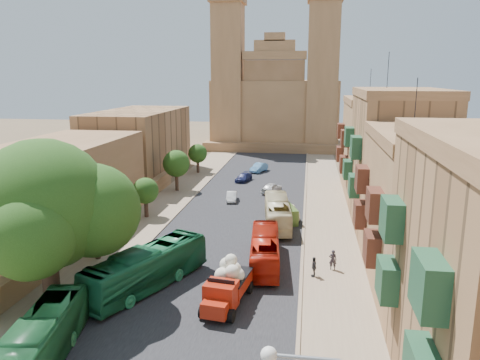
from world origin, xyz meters
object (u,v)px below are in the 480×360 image
(street_tree_c, at_px, (176,164))
(bus_red_east, at_px, (265,250))
(bus_green_north, at_px, (147,268))
(pedestrian_c, at_px, (314,267))
(ficus_tree, at_px, (46,209))
(street_tree_b, at_px, (145,191))
(street_tree_d, at_px, (198,154))
(olive_pickup, at_px, (286,214))
(street_tree_a, at_px, (96,220))
(bus_cream_east, at_px, (277,213))
(car_cream, at_px, (286,210))
(car_dkblue, at_px, (244,177))
(pedestrian_a, at_px, (333,260))
(car_blue_b, at_px, (259,168))
(car_white_a, at_px, (232,197))
(car_blue_a, at_px, (172,240))
(church, at_px, (276,102))
(car_white_b, at_px, (272,188))
(red_truck, at_px, (227,285))
(bus_green_south, at_px, (39,343))

(street_tree_c, relative_size, bus_red_east, 0.59)
(bus_green_north, height_order, pedestrian_c, bus_green_north)
(ficus_tree, height_order, street_tree_b, ficus_tree)
(street_tree_d, height_order, olive_pickup, street_tree_d)
(street_tree_a, relative_size, bus_cream_east, 0.51)
(car_cream, height_order, car_dkblue, car_cream)
(street_tree_a, distance_m, bus_red_east, 14.18)
(pedestrian_a, bearing_deg, street_tree_d, -57.54)
(car_cream, bearing_deg, car_dkblue, -78.49)
(car_dkblue, xyz_separation_m, pedestrian_a, (11.38, -30.38, 0.26))
(car_dkblue, relative_size, car_blue_b, 0.94)
(car_white_a, bearing_deg, car_cream, -46.07)
(street_tree_d, distance_m, car_blue_a, 32.83)
(pedestrian_a, bearing_deg, street_tree_b, -26.82)
(bus_red_east, bearing_deg, ficus_tree, 28.02)
(car_dkblue, distance_m, pedestrian_a, 32.44)
(bus_green_north, relative_size, car_blue_b, 2.61)
(church, distance_m, bus_green_north, 71.90)
(street_tree_b, distance_m, bus_red_east, 18.05)
(street_tree_a, height_order, car_dkblue, street_tree_a)
(pedestrian_a, bearing_deg, car_cream, -68.51)
(street_tree_d, relative_size, bus_cream_east, 0.46)
(car_white_b, bearing_deg, red_truck, 108.35)
(bus_red_east, relative_size, pedestrian_c, 5.85)
(bus_cream_east, relative_size, car_cream, 1.95)
(bus_green_north, relative_size, pedestrian_a, 6.60)
(street_tree_a, xyz_separation_m, car_white_a, (8.08, 19.85, -2.85))
(church, height_order, bus_green_south, church)
(bus_green_north, bearing_deg, street_tree_b, 133.86)
(red_truck, xyz_separation_m, pedestrian_a, (7.25, 6.95, -0.62))
(red_truck, bearing_deg, bus_green_north, 164.65)
(street_tree_b, xyz_separation_m, bus_cream_east, (14.30, -0.98, -1.51))
(church, height_order, car_dkblue, church)
(street_tree_a, distance_m, car_dkblue, 32.06)
(car_cream, height_order, car_blue_b, car_cream)
(olive_pickup, xyz_separation_m, car_white_a, (-7.00, 7.24, -0.24))
(car_white_b, bearing_deg, car_cream, 122.27)
(car_white_a, bearing_deg, pedestrian_c, -72.29)
(ficus_tree, distance_m, bus_red_east, 16.85)
(car_white_b, height_order, car_blue_b, car_blue_b)
(car_blue_b, height_order, pedestrian_a, pedestrian_a)
(street_tree_d, distance_m, car_white_b, 17.20)
(olive_pickup, bearing_deg, pedestrian_a, -70.25)
(ficus_tree, distance_m, car_white_b, 35.22)
(bus_cream_east, bearing_deg, street_tree_d, -66.73)
(church, bearing_deg, bus_green_south, -94.52)
(red_truck, distance_m, car_white_a, 26.60)
(street_tree_d, distance_m, car_dkblue, 9.83)
(car_dkblue, height_order, pedestrian_a, pedestrian_a)
(church, distance_m, car_dkblue, 36.86)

